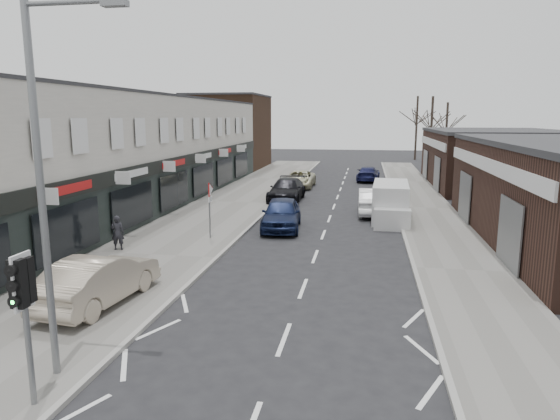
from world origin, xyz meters
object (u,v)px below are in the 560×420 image
at_px(pedestrian, 118,233).
at_px(parked_car_right_a, 373,201).
at_px(sedan_on_pavement, 99,279).
at_px(parked_car_left_c, 300,179).
at_px(parked_car_left_b, 287,190).
at_px(street_lamp, 47,173).
at_px(warning_sign, 210,194).
at_px(traffic_light, 23,294).
at_px(parked_car_left_a, 281,214).
at_px(parked_car_right_c, 368,174).
at_px(parked_car_right_b, 387,189).
at_px(white_van, 390,203).

relative_size(pedestrian, parked_car_right_a, 0.31).
relative_size(sedan_on_pavement, parked_car_left_c, 0.94).
distance_m(sedan_on_pavement, parked_car_left_b, 20.66).
xyz_separation_m(street_lamp, warning_sign, (-0.63, 12.80, -2.42)).
bearing_deg(pedestrian, parked_car_right_a, -151.21).
distance_m(street_lamp, pedestrian, 11.38).
distance_m(traffic_light, parked_car_left_c, 32.65).
relative_size(street_lamp, parked_car_left_a, 1.69).
distance_m(sedan_on_pavement, parked_car_left_c, 27.41).
relative_size(warning_sign, parked_car_right_c, 0.59).
xyz_separation_m(street_lamp, parked_car_right_b, (7.99, 26.04, -3.81)).
relative_size(street_lamp, warning_sign, 2.96).
bearing_deg(parked_car_left_c, parked_car_left_b, -89.62).
bearing_deg(traffic_light, parked_car_left_b, 87.78).
xyz_separation_m(parked_car_left_a, parked_car_right_c, (4.47, 20.78, -0.15)).
bearing_deg(warning_sign, parked_car_left_b, 81.51).
bearing_deg(sedan_on_pavement, traffic_light, 112.20).
height_order(street_lamp, white_van, street_lamp).
bearing_deg(warning_sign, parked_car_right_b, 56.92).
bearing_deg(parked_car_right_b, sedan_on_pavement, 72.16).
distance_m(sedan_on_pavement, parked_car_right_b, 23.89).
height_order(parked_car_right_a, parked_car_right_b, parked_car_right_b).
relative_size(warning_sign, parked_car_left_b, 0.51).
bearing_deg(parked_car_left_a, street_lamp, -103.38).
distance_m(traffic_light, parked_car_left_b, 25.86).
distance_m(parked_car_left_b, parked_car_left_c, 6.79).
bearing_deg(pedestrian, street_lamp, 95.80).
relative_size(sedan_on_pavement, parked_car_right_b, 0.97).
height_order(pedestrian, parked_car_right_b, pedestrian).
bearing_deg(parked_car_right_b, traffic_light, 79.22).
relative_size(parked_car_left_a, parked_car_left_b, 0.90).
distance_m(white_van, parked_car_left_a, 6.51).
relative_size(street_lamp, parked_car_left_c, 1.63).
bearing_deg(white_van, parked_car_left_a, -148.05).
distance_m(street_lamp, parked_car_right_a, 22.10).
xyz_separation_m(parked_car_left_c, parked_car_right_b, (6.86, -5.33, 0.13)).
bearing_deg(parked_car_left_a, warning_sign, -139.78).
xyz_separation_m(parked_car_left_a, parked_car_right_a, (4.71, 4.89, -0.02)).
bearing_deg(parked_car_right_b, pedestrian, 58.74).
distance_m(parked_car_left_b, parked_car_right_a, 7.06).
bearing_deg(traffic_light, pedestrian, 109.75).
bearing_deg(parked_car_left_b, warning_sign, -97.92).
bearing_deg(parked_car_right_c, white_van, 98.83).
relative_size(warning_sign, white_van, 0.49).
bearing_deg(parked_car_right_a, parked_car_left_b, -35.34).
bearing_deg(traffic_light, parked_car_right_b, 73.90).
height_order(traffic_light, parked_car_left_a, traffic_light).
height_order(warning_sign, parked_car_left_a, warning_sign).
height_order(street_lamp, pedestrian, street_lamp).
bearing_deg(parked_car_left_c, warning_sign, -95.03).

